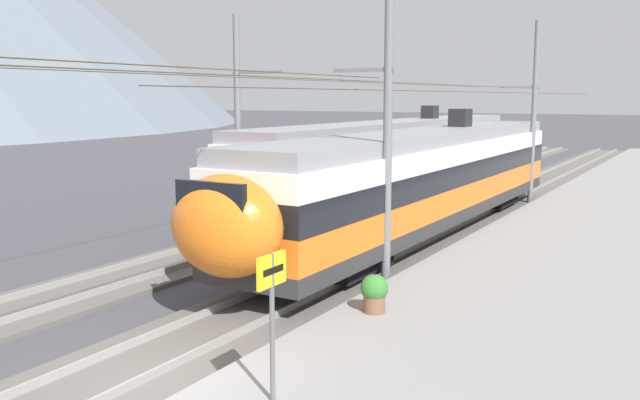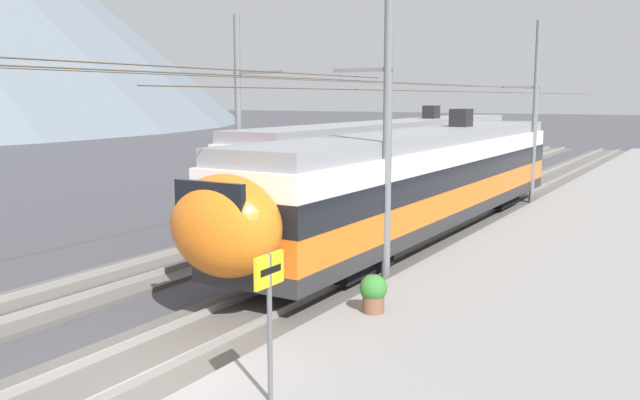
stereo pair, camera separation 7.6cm
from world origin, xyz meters
The scene contains 9 objects.
ground_plane centered at (0.00, 0.00, 0.00)m, with size 400.00×400.00×0.00m, color #424247.
track_near centered at (0.00, 1.16, 0.07)m, with size 120.00×3.00×0.28m.
train_near_platform centered at (14.39, 1.16, 2.22)m, with size 23.55×2.99×4.27m.
train_far_track centered at (22.88, 6.03, 2.23)m, with size 27.69×2.91×4.27m.
catenary_mast_mid centered at (8.32, -0.22, 4.14)m, with size 46.33×1.78×8.00m.
catenary_mast_east centered at (24.17, -0.22, 4.31)m, with size 46.33×1.78×8.44m.
catenary_mast_far_side centered at (12.66, 7.78, 4.18)m, with size 46.33×2.19×8.04m.
platform_sign centered at (0.27, -2.18, 2.07)m, with size 0.70×0.08×2.34m.
potted_plant_platform_edge centered at (5.02, -1.59, 0.83)m, with size 0.61×0.61×0.85m.
Camera 1 is at (-7.91, -7.87, 5.02)m, focal length 38.13 mm.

